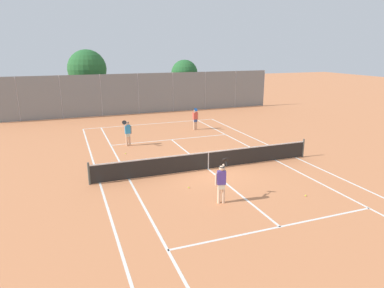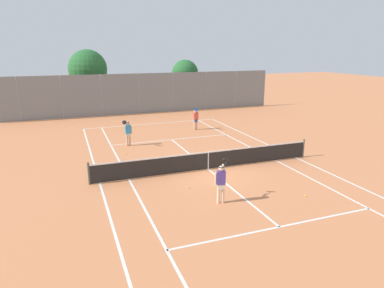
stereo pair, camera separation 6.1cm
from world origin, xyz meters
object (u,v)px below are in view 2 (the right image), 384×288
at_px(loose_tennis_ball_1, 305,196).
at_px(loose_tennis_ball_3, 188,188).
at_px(loose_tennis_ball_2, 126,153).
at_px(tennis_net, 208,160).
at_px(tree_behind_right, 185,74).
at_px(player_near_side, 221,182).
at_px(tree_behind_left, 88,70).
at_px(player_far_right, 196,118).
at_px(player_far_left, 128,132).
at_px(loose_tennis_ball_0, 121,129).

relative_size(loose_tennis_ball_1, loose_tennis_ball_3, 1.00).
bearing_deg(loose_tennis_ball_2, tennis_net, -49.63).
bearing_deg(tree_behind_right, player_near_side, -105.89).
bearing_deg(tree_behind_left, player_near_side, -82.58).
xyz_separation_m(player_near_side, player_far_right, (3.74, 12.52, 0.00)).
bearing_deg(player_far_left, player_near_side, -78.70).
xyz_separation_m(player_far_right, tree_behind_left, (-6.85, 11.34, 3.14)).
relative_size(player_far_left, tree_behind_right, 0.36).
bearing_deg(player_near_side, player_far_left, 101.30).
relative_size(loose_tennis_ball_3, tree_behind_left, 0.01).
relative_size(player_far_left, loose_tennis_ball_0, 26.88).
bearing_deg(player_far_left, player_far_right, 25.67).
bearing_deg(tree_behind_right, loose_tennis_ball_3, -108.95).
xyz_separation_m(player_far_left, loose_tennis_ball_2, (-0.49, -1.71, -0.89)).
distance_m(tennis_net, player_far_right, 9.03).
bearing_deg(loose_tennis_ball_3, tennis_net, 47.98).
xyz_separation_m(loose_tennis_ball_0, loose_tennis_ball_3, (0.99, -12.64, 0.00)).
bearing_deg(player_far_left, loose_tennis_ball_1, -61.90).
relative_size(player_near_side, loose_tennis_ball_0, 26.88).
relative_size(tennis_net, loose_tennis_ball_0, 181.82).
relative_size(tennis_net, loose_tennis_ball_2, 181.82).
xyz_separation_m(player_far_left, tree_behind_left, (-1.15, 14.08, 3.14)).
height_order(loose_tennis_ball_2, tree_behind_right, tree_behind_right).
bearing_deg(tree_behind_left, tree_behind_right, -4.86).
xyz_separation_m(player_near_side, loose_tennis_ball_1, (3.64, -0.70, -0.89)).
xyz_separation_m(loose_tennis_ball_3, tree_behind_right, (7.27, 21.18, 3.42)).
bearing_deg(loose_tennis_ball_1, tree_behind_right, 83.00).
height_order(player_far_left, loose_tennis_ball_1, player_far_left).
xyz_separation_m(tennis_net, loose_tennis_ball_2, (-3.56, 4.18, -0.48)).
xyz_separation_m(player_near_side, loose_tennis_ball_2, (-2.45, 8.07, -0.89)).
xyz_separation_m(loose_tennis_ball_1, tree_behind_right, (2.92, 23.74, 3.42)).
distance_m(tennis_net, player_near_side, 4.07).
bearing_deg(loose_tennis_ball_3, loose_tennis_ball_2, 105.61).
xyz_separation_m(player_near_side, player_far_left, (-1.95, 9.78, 0.00)).
distance_m(player_near_side, player_far_left, 9.98).
bearing_deg(loose_tennis_ball_0, player_far_left, -93.06).
bearing_deg(tennis_net, player_far_left, 117.47).
distance_m(player_far_right, loose_tennis_ball_2, 7.67).
bearing_deg(player_near_side, loose_tennis_ball_2, 106.85).
bearing_deg(loose_tennis_ball_1, loose_tennis_ball_2, 124.76).
xyz_separation_m(loose_tennis_ball_1, loose_tennis_ball_2, (-6.09, 8.77, 0.00)).
relative_size(player_near_side, player_far_left, 1.00).
distance_m(player_far_right, tree_behind_left, 13.62).
height_order(tennis_net, tree_behind_right, tree_behind_right).
distance_m(loose_tennis_ball_0, loose_tennis_ball_2, 6.47).
distance_m(player_near_side, loose_tennis_ball_2, 8.48).
relative_size(player_near_side, loose_tennis_ball_1, 26.88).
distance_m(player_near_side, loose_tennis_ball_3, 2.19).
distance_m(loose_tennis_ball_3, tree_behind_left, 22.49).
height_order(loose_tennis_ball_0, tree_behind_left, tree_behind_left).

